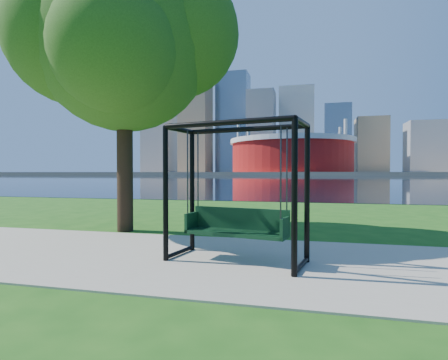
% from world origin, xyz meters
% --- Properties ---
extents(ground, '(900.00, 900.00, 0.00)m').
position_xyz_m(ground, '(0.00, 0.00, 0.00)').
color(ground, '#1E5114').
rests_on(ground, ground).
extents(path, '(120.00, 4.00, 0.03)m').
position_xyz_m(path, '(0.00, -0.50, 0.01)').
color(path, '#9E937F').
rests_on(path, ground).
extents(river, '(900.00, 180.00, 0.02)m').
position_xyz_m(river, '(0.00, 102.00, 0.01)').
color(river, black).
rests_on(river, ground).
extents(far_bank, '(900.00, 228.00, 2.00)m').
position_xyz_m(far_bank, '(0.00, 306.00, 1.00)').
color(far_bank, '#937F60').
rests_on(far_bank, ground).
extents(stadium, '(83.00, 83.00, 32.00)m').
position_xyz_m(stadium, '(-10.00, 235.00, 14.23)').
color(stadium, maroon).
rests_on(stadium, far_bank).
extents(skyline, '(392.00, 66.00, 96.50)m').
position_xyz_m(skyline, '(-4.27, 319.39, 35.89)').
color(skyline, gray).
rests_on(skyline, far_bank).
extents(swing, '(2.48, 1.43, 2.39)m').
position_xyz_m(swing, '(0.41, -0.57, 1.15)').
color(swing, black).
rests_on(swing, ground).
extents(park_tree, '(5.85, 5.28, 7.27)m').
position_xyz_m(park_tree, '(-3.17, 1.97, 5.05)').
color(park_tree, black).
rests_on(park_tree, ground).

